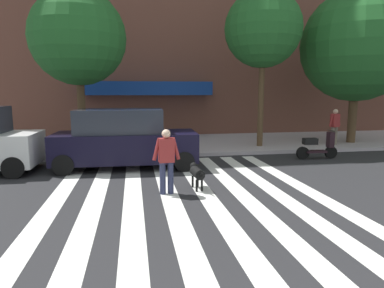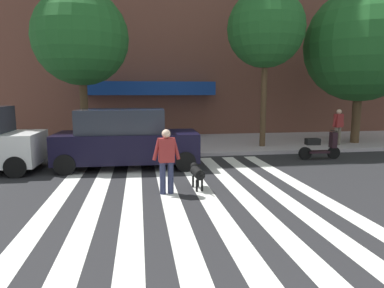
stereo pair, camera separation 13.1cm
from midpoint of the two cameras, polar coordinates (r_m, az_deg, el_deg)
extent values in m
plane|color=#232326|center=(7.57, 1.59, -10.89)|extent=(160.00, 160.00, 0.00)
cube|color=#A99FA6|center=(16.28, -4.71, -0.03)|extent=(80.00, 6.00, 0.15)
cube|color=silver|center=(7.68, -24.24, -11.36)|extent=(0.45, 11.48, 0.01)
cube|color=silver|center=(7.51, -17.44, -11.45)|extent=(0.45, 11.48, 0.01)
cube|color=silver|center=(7.44, -10.42, -11.37)|extent=(0.45, 11.48, 0.01)
cube|color=silver|center=(7.48, -3.37, -11.13)|extent=(0.45, 11.48, 0.01)
cube|color=silver|center=(7.62, 3.48, -10.74)|extent=(0.45, 11.48, 0.01)
cube|color=silver|center=(7.87, 9.98, -10.23)|extent=(0.45, 11.48, 0.01)
cube|color=silver|center=(8.21, 15.98, -9.64)|extent=(0.45, 11.48, 0.01)
cube|color=silver|center=(8.63, 21.44, -9.01)|extent=(0.45, 11.48, 0.01)
cube|color=navy|center=(18.45, -7.92, 9.27)|extent=(6.90, 1.60, 0.70)
cylinder|color=black|center=(13.06, -25.65, -1.91)|extent=(0.66, 0.23, 0.66)
cylinder|color=black|center=(11.41, -28.16, -3.51)|extent=(0.66, 0.23, 0.66)
cube|color=black|center=(11.65, -11.34, -0.42)|extent=(4.76, 2.00, 0.95)
cube|color=#232833|center=(11.56, -12.40, 3.80)|extent=(2.87, 1.72, 0.78)
cylinder|color=black|center=(12.59, -2.53, -1.41)|extent=(0.67, 0.24, 0.66)
cylinder|color=black|center=(10.93, -1.65, -2.96)|extent=(0.67, 0.24, 0.66)
cylinder|color=black|center=(12.79, -19.49, -1.75)|extent=(0.67, 0.24, 0.66)
cylinder|color=black|center=(11.16, -21.18, -3.31)|extent=(0.67, 0.24, 0.66)
cylinder|color=black|center=(14.12, 22.13, -1.32)|extent=(0.48, 0.12, 0.48)
cylinder|color=black|center=(13.59, 17.90, -1.47)|extent=(0.49, 0.16, 0.48)
cube|color=black|center=(13.81, 19.88, -1.19)|extent=(0.81, 0.35, 0.08)
cube|color=black|center=(13.64, 19.04, 0.43)|extent=(0.53, 0.32, 0.24)
cube|color=black|center=(14.02, 22.06, 0.69)|extent=(0.21, 0.29, 0.60)
cylinder|color=black|center=(13.98, 22.15, 2.11)|extent=(0.06, 0.50, 0.04)
cylinder|color=#4C3823|center=(14.33, -18.37, 5.67)|extent=(0.31, 0.31, 3.48)
sphere|color=#1E5623|center=(14.47, -18.92, 16.64)|extent=(3.70, 3.70, 3.70)
cylinder|color=#4C3823|center=(15.37, 11.31, 7.42)|extent=(0.25, 0.25, 4.18)
sphere|color=#1E5623|center=(15.61, 11.66, 18.51)|extent=(3.32, 3.32, 3.32)
cylinder|color=#4C3823|center=(17.95, 25.30, 5.23)|extent=(0.40, 0.40, 3.12)
sphere|color=#1E5623|center=(18.06, 25.93, 14.72)|extent=(5.17, 5.17, 5.17)
cylinder|color=#282D4C|center=(8.54, -5.40, -5.77)|extent=(0.16, 0.16, 0.82)
cylinder|color=#282D4C|center=(8.57, -4.08, -5.70)|extent=(0.16, 0.16, 0.82)
cube|color=maroon|center=(8.41, -4.80, -1.05)|extent=(0.40, 0.27, 0.60)
cylinder|color=maroon|center=(8.37, -6.42, -0.91)|extent=(0.23, 0.11, 0.57)
cylinder|color=maroon|center=(8.44, -3.19, -0.78)|extent=(0.23, 0.11, 0.57)
sphere|color=beige|center=(8.35, -4.83, 1.73)|extent=(0.24, 0.24, 0.22)
cylinder|color=black|center=(8.90, 0.46, -4.88)|extent=(0.30, 0.62, 0.26)
sphere|color=black|center=(9.24, -0.13, -3.74)|extent=(0.21, 0.21, 0.20)
cylinder|color=black|center=(8.51, 1.14, -5.16)|extent=(0.05, 0.24, 0.16)
cylinder|color=black|center=(9.15, -0.30, -6.37)|extent=(0.06, 0.06, 0.32)
cylinder|color=black|center=(9.18, 0.56, -6.31)|extent=(0.06, 0.06, 0.32)
cylinder|color=black|center=(8.76, 0.36, -7.06)|extent=(0.06, 0.06, 0.32)
cylinder|color=black|center=(8.79, 1.25, -7.00)|extent=(0.06, 0.06, 0.32)
cylinder|color=#6B6051|center=(16.78, 22.41, 1.27)|extent=(0.19, 0.19, 0.82)
cylinder|color=#6B6051|center=(16.93, 22.85, 1.30)|extent=(0.19, 0.19, 0.82)
cube|color=maroon|center=(16.79, 22.77, 3.69)|extent=(0.43, 0.34, 0.60)
cylinder|color=maroon|center=(16.61, 22.23, 3.78)|extent=(0.24, 0.15, 0.57)
cylinder|color=maroon|center=(16.97, 23.31, 3.80)|extent=(0.24, 0.15, 0.57)
sphere|color=beige|center=(16.76, 22.85, 5.08)|extent=(0.27, 0.27, 0.22)
camera|label=1|loc=(0.07, -90.45, -0.07)|focal=31.63mm
camera|label=2|loc=(0.07, 89.55, 0.07)|focal=31.63mm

